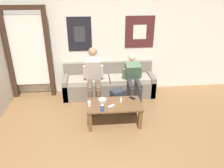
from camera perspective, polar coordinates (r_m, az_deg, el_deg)
name	(u,v)px	position (r m, az deg, el deg)	size (l,w,h in m)	color
wall_back	(97,42)	(5.40, -3.82, 11.00)	(10.00, 0.07, 2.55)	silver
door_frame	(28,49)	(5.40, -21.07, 8.56)	(1.00, 0.10, 2.15)	#382319
couch	(109,84)	(5.43, -0.79, -0.02)	(2.22, 0.66, 0.78)	#70665B
coffee_table	(114,107)	(4.30, 0.56, -6.09)	(1.06, 0.59, 0.43)	brown
person_seated_adult	(94,75)	(4.94, -4.84, 2.34)	(0.47, 0.91, 1.26)	brown
person_seated_teen	(133,78)	(5.04, 5.61, 1.66)	(0.47, 0.88, 1.08)	#2D2D33
backpack	(118,99)	(4.90, 1.59, -4.02)	(0.36, 0.33, 0.42)	#282D38
ceramic_bowl	(102,100)	(4.34, -2.52, -4.21)	(0.17, 0.17, 0.05)	#B7B2A8
pillar_candle	(89,104)	(4.20, -5.96, -5.11)	(0.06, 0.06, 0.11)	silver
drink_can_blue	(102,108)	(4.01, -2.55, -6.29)	(0.07, 0.07, 0.12)	#28479E
game_controller_near_left	(111,106)	(4.17, -0.18, -5.76)	(0.13, 0.12, 0.03)	white
game_controller_near_right	(121,100)	(4.38, 2.39, -4.19)	(0.06, 0.15, 0.03)	white
cell_phone	(132,98)	(4.47, 5.32, -3.69)	(0.13, 0.15, 0.01)	black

